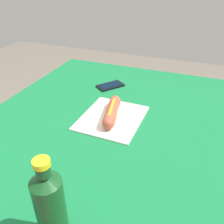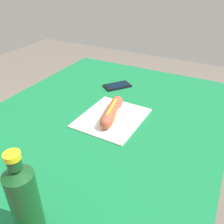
{
  "view_description": "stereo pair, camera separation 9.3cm",
  "coord_description": "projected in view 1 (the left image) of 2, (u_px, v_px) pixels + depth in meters",
  "views": [
    {
      "loc": [
        -0.72,
        -0.32,
        1.27
      ],
      "look_at": [
        0.02,
        -0.04,
        0.78
      ],
      "focal_mm": 38.71,
      "sensor_mm": 36.0,
      "label": 1
    },
    {
      "loc": [
        -0.68,
        -0.41,
        1.27
      ],
      "look_at": [
        0.02,
        -0.04,
        0.78
      ],
      "focal_mm": 38.71,
      "sensor_mm": 36.0,
      "label": 2
    }
  ],
  "objects": [
    {
      "name": "dining_table",
      "position": [
        102.0,
        145.0,
        1.01
      ],
      "size": [
        1.16,
        0.92,
        0.75
      ],
      "color": "brown",
      "rests_on": "ground"
    },
    {
      "name": "paper_wrapper",
      "position": [
        112.0,
        118.0,
        0.95
      ],
      "size": [
        0.27,
        0.24,
        0.01
      ],
      "primitive_type": "cube",
      "rotation": [
        0.0,
        0.0,
        -0.03
      ],
      "color": "silver",
      "rests_on": "dining_table"
    },
    {
      "name": "hot_dog",
      "position": [
        112.0,
        112.0,
        0.93
      ],
      "size": [
        0.21,
        0.09,
        0.05
      ],
      "color": "#E5BC75",
      "rests_on": "paper_wrapper"
    },
    {
      "name": "cell_phone",
      "position": [
        110.0,
        86.0,
        1.2
      ],
      "size": [
        0.14,
        0.13,
        0.01
      ],
      "color": "black",
      "rests_on": "dining_table"
    },
    {
      "name": "soda_bottle",
      "position": [
        51.0,
        209.0,
        0.48
      ],
      "size": [
        0.06,
        0.06,
        0.24
      ],
      "color": "#14471E",
      "rests_on": "dining_table"
    }
  ]
}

